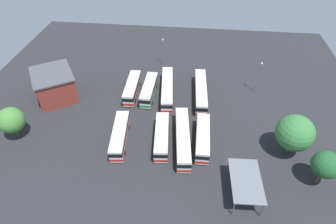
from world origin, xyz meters
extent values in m
plane|color=#28282B|center=(0.00, 0.00, 0.00)|extent=(94.41, 94.41, 0.00)
cube|color=silver|center=(-7.31, -8.52, 1.76)|extent=(11.17, 2.59, 2.92)
cube|color=beige|center=(-7.31, -8.52, 3.29)|extent=(10.72, 2.38, 0.14)
cube|color=black|center=(-7.31, -8.52, 2.23)|extent=(11.22, 2.63, 0.93)
cube|color=red|center=(-7.31, -8.52, 0.94)|extent=(11.22, 2.63, 0.58)
cube|color=black|center=(-1.72, -8.54, 2.33)|extent=(0.07, 2.10, 1.07)
cylinder|color=black|center=(-3.85, -7.35, 0.50)|extent=(1.00, 0.30, 1.00)
cylinder|color=black|center=(-3.86, -9.71, 0.50)|extent=(1.00, 0.30, 1.00)
cylinder|color=black|center=(-10.77, -7.34, 0.50)|extent=(1.00, 0.30, 1.00)
cylinder|color=black|center=(-10.78, -9.69, 0.50)|extent=(1.00, 0.30, 1.00)
cube|color=silver|center=(-7.74, -4.62, 1.76)|extent=(15.05, 4.12, 2.92)
cube|color=beige|center=(-7.74, -4.62, 3.29)|extent=(14.44, 3.85, 0.14)
cube|color=black|center=(-7.74, -4.62, 2.23)|extent=(15.13, 4.17, 0.93)
cube|color=red|center=(-7.74, -4.62, 0.94)|extent=(15.13, 4.17, 0.58)
cube|color=black|center=(-0.34, -3.82, 2.33)|extent=(0.28, 2.09, 1.07)
cube|color=#47474C|center=(-9.37, -4.79, 1.76)|extent=(1.17, 2.69, 2.80)
cylinder|color=black|center=(-3.28, -2.96, 0.50)|extent=(1.03, 0.40, 1.00)
cylinder|color=black|center=(-3.03, -5.30, 0.50)|extent=(1.03, 0.40, 1.00)
cylinder|color=black|center=(-12.45, -3.93, 0.50)|extent=(1.03, 0.40, 1.00)
cylinder|color=black|center=(-12.20, -6.27, 0.50)|extent=(1.03, 0.40, 1.00)
cube|color=silver|center=(-7.80, -0.46, 1.76)|extent=(11.30, 3.55, 2.92)
cube|color=beige|center=(-7.80, -0.46, 3.29)|extent=(10.84, 3.30, 0.14)
cube|color=black|center=(-7.80, -0.46, 2.23)|extent=(11.36, 3.59, 0.93)
cube|color=red|center=(-7.80, -0.46, 0.94)|extent=(11.36, 3.59, 0.58)
cube|color=black|center=(-2.25, 0.04, 2.33)|extent=(0.25, 2.09, 1.07)
cylinder|color=black|center=(-4.47, 1.02, 0.50)|extent=(1.02, 0.39, 1.00)
cylinder|color=black|center=(-4.26, -1.32, 0.50)|extent=(1.02, 0.39, 1.00)
cylinder|color=black|center=(-11.33, 0.40, 0.50)|extent=(1.02, 0.39, 1.00)
cylinder|color=black|center=(-11.12, -1.94, 0.50)|extent=(1.02, 0.39, 1.00)
cube|color=silver|center=(-8.44, 7.86, 1.76)|extent=(11.66, 3.74, 2.92)
cube|color=beige|center=(-8.44, 7.86, 3.29)|extent=(11.18, 3.49, 0.14)
cube|color=black|center=(-8.44, 7.86, 2.23)|extent=(11.72, 3.78, 0.93)
cube|color=red|center=(-8.44, 7.86, 0.94)|extent=(11.72, 3.78, 0.58)
cube|color=black|center=(-2.73, 8.46, 2.33)|extent=(0.28, 2.09, 1.07)
cylinder|color=black|center=(-5.03, 9.40, 0.50)|extent=(1.03, 0.40, 1.00)
cylinder|color=black|center=(-4.79, 7.06, 0.50)|extent=(1.03, 0.40, 1.00)
cylinder|color=black|center=(-12.09, 8.66, 0.50)|extent=(1.03, 0.40, 1.00)
cylinder|color=black|center=(-11.85, 6.32, 0.50)|extent=(1.03, 0.40, 1.00)
cube|color=silver|center=(7.97, -7.81, 1.76)|extent=(14.97, 3.28, 2.92)
cube|color=beige|center=(7.97, -7.81, 3.29)|extent=(14.37, 3.05, 0.14)
cube|color=black|center=(7.97, -7.81, 2.23)|extent=(15.05, 3.33, 0.93)
cube|color=red|center=(7.97, -7.81, 0.94)|extent=(15.05, 3.33, 0.58)
cube|color=black|center=(15.41, -7.45, 2.33)|extent=(0.16, 2.10, 1.07)
cube|color=#47474C|center=(6.34, -7.89, 1.76)|extent=(1.03, 2.65, 2.80)
cylinder|color=black|center=(12.51, -6.41, 0.50)|extent=(1.01, 0.35, 1.00)
cylinder|color=black|center=(12.63, -8.76, 0.50)|extent=(1.01, 0.35, 1.00)
cylinder|color=black|center=(3.31, -6.87, 0.50)|extent=(1.01, 0.35, 1.00)
cylinder|color=black|center=(3.42, -9.22, 0.50)|extent=(1.01, 0.35, 1.00)
cube|color=silver|center=(8.10, 0.25, 1.76)|extent=(15.04, 4.01, 2.92)
cube|color=beige|center=(8.10, 0.25, 3.29)|extent=(14.43, 3.74, 0.14)
cube|color=black|center=(8.10, 0.25, 2.23)|extent=(15.12, 4.05, 0.93)
cube|color=red|center=(8.10, 0.25, 0.94)|extent=(15.12, 4.05, 0.58)
cube|color=black|center=(15.51, 0.98, 2.33)|extent=(0.27, 2.09, 1.07)
cube|color=#47474C|center=(6.47, 0.09, 1.76)|extent=(1.15, 2.68, 2.80)
cylinder|color=black|center=(12.57, 1.88, 0.50)|extent=(1.02, 0.40, 1.00)
cylinder|color=black|center=(12.80, -0.47, 0.50)|extent=(1.02, 0.40, 1.00)
cylinder|color=black|center=(3.40, 0.97, 0.50)|extent=(1.02, 0.40, 1.00)
cylinder|color=black|center=(3.63, -1.37, 0.50)|extent=(1.02, 0.40, 1.00)
cube|color=silver|center=(7.29, 4.56, 1.76)|extent=(10.96, 2.76, 2.92)
cube|color=beige|center=(7.29, 4.56, 3.29)|extent=(10.52, 2.55, 0.14)
cube|color=black|center=(7.29, 4.56, 2.23)|extent=(11.02, 2.80, 0.93)
cube|color=#2D8C4C|center=(7.29, 4.56, 0.94)|extent=(11.02, 2.80, 0.58)
cube|color=black|center=(12.75, 4.46, 2.33)|extent=(0.10, 2.10, 1.07)
cylinder|color=black|center=(10.69, 5.68, 0.50)|extent=(1.01, 0.32, 1.00)
cylinder|color=black|center=(10.65, 3.33, 0.50)|extent=(1.01, 0.32, 1.00)
cylinder|color=black|center=(3.92, 5.80, 0.50)|extent=(1.01, 0.32, 1.00)
cylinder|color=black|center=(3.88, 3.45, 0.50)|extent=(1.01, 0.32, 1.00)
cube|color=silver|center=(7.56, 8.73, 1.76)|extent=(11.14, 2.86, 2.92)
cube|color=beige|center=(7.56, 8.73, 3.29)|extent=(10.69, 2.64, 0.14)
cube|color=black|center=(7.56, 8.73, 2.23)|extent=(11.20, 2.90, 0.93)
cube|color=red|center=(7.56, 8.73, 0.94)|extent=(11.20, 2.90, 0.58)
cube|color=black|center=(13.11, 8.89, 2.33)|extent=(0.12, 2.10, 1.07)
cylinder|color=black|center=(10.96, 10.00, 0.50)|extent=(1.01, 0.33, 1.00)
cylinder|color=black|center=(11.02, 7.65, 0.50)|extent=(1.01, 0.33, 1.00)
cylinder|color=black|center=(4.10, 9.82, 0.50)|extent=(1.01, 0.33, 1.00)
cylinder|color=black|center=(4.16, 7.47, 0.50)|extent=(1.01, 0.33, 1.00)
cube|color=maroon|center=(4.57, 26.62, 3.11)|extent=(12.75, 12.29, 6.23)
cube|color=#4C4C51|center=(4.57, 26.62, 6.41)|extent=(13.51, 13.03, 0.36)
cube|color=black|center=(8.72, 29.27, 1.10)|extent=(1.02, 1.55, 2.20)
cube|color=slate|center=(-17.80, -15.60, 3.53)|extent=(8.99, 5.41, 0.20)
cylinder|color=#59595B|center=(-13.82, -13.21, 1.71)|extent=(0.20, 0.20, 3.43)
cylinder|color=#59595B|center=(-13.62, -17.62, 1.71)|extent=(0.20, 0.20, 3.43)
cylinder|color=#59595B|center=(-21.98, -13.58, 1.71)|extent=(0.20, 0.20, 3.43)
cylinder|color=#59595B|center=(-21.78, -17.99, 1.71)|extent=(0.20, 0.20, 3.43)
cylinder|color=slate|center=(11.77, -21.35, 3.92)|extent=(0.16, 0.16, 7.84)
cube|color=silver|center=(11.77, -21.35, 8.02)|extent=(0.56, 0.28, 0.20)
cylinder|color=slate|center=(22.06, 2.99, 3.65)|extent=(0.16, 0.16, 7.31)
cube|color=silver|center=(22.06, 2.99, 7.49)|extent=(0.56, 0.28, 0.20)
cylinder|color=brown|center=(-14.16, -28.74, 1.40)|extent=(0.44, 0.44, 2.81)
sphere|color=#235B2D|center=(-14.16, -28.74, 4.83)|extent=(4.76, 4.76, 4.76)
cylinder|color=brown|center=(-7.66, -25.04, 1.19)|extent=(0.44, 0.44, 2.38)
sphere|color=#387A3D|center=(-7.66, -25.04, 5.31)|extent=(6.89, 6.89, 6.89)
cylinder|color=brown|center=(-9.35, 29.18, 1.13)|extent=(0.44, 0.44, 2.27)
sphere|color=#478438|center=(-9.35, 29.18, 4.49)|extent=(5.23, 5.23, 5.23)
camera|label=1|loc=(-45.49, -5.89, 41.36)|focal=29.54mm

